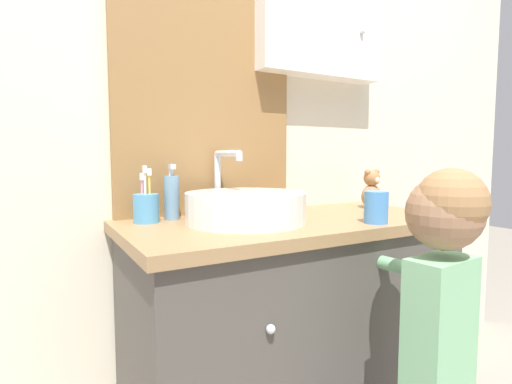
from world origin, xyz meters
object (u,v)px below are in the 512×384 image
object	(u,v)px
teddy_bear	(372,190)
toothbrush_holder	(146,207)
child_figure	(440,308)
drinking_cup	(376,207)
soap_dispenser	(172,197)
sink_basin	(245,206)

from	to	relation	value
teddy_bear	toothbrush_holder	bearing A→B (deg)	173.87
toothbrush_holder	teddy_bear	world-z (taller)	toothbrush_holder
child_figure	drinking_cup	xyz separation A→B (m)	(0.06, 0.28, 0.21)
toothbrush_holder	soap_dispenser	bearing A→B (deg)	12.87
drinking_cup	child_figure	bearing A→B (deg)	-103.05
sink_basin	soap_dispenser	size ratio (longest dim) A/B	2.38
drinking_cup	soap_dispenser	bearing A→B (deg)	143.99
toothbrush_holder	child_figure	bearing A→B (deg)	-49.29
sink_basin	toothbrush_holder	world-z (taller)	sink_basin
drinking_cup	teddy_bear	bearing A→B (deg)	46.36
soap_dispenser	drinking_cup	world-z (taller)	soap_dispenser
soap_dispenser	teddy_bear	distance (m)	0.79
sink_basin	child_figure	size ratio (longest dim) A/B	0.44
toothbrush_holder	soap_dispenser	size ratio (longest dim) A/B	0.99
sink_basin	teddy_bear	size ratio (longest dim) A/B	2.75
child_figure	teddy_bear	distance (m)	0.68
teddy_bear	drinking_cup	size ratio (longest dim) A/B	1.58
soap_dispenser	drinking_cup	xyz separation A→B (m)	(0.53, -0.38, -0.03)
sink_basin	drinking_cup	xyz separation A→B (m)	(0.34, -0.21, -0.00)
soap_dispenser	drinking_cup	size ratio (longest dim) A/B	1.84
sink_basin	child_figure	bearing A→B (deg)	-60.34
sink_basin	teddy_bear	world-z (taller)	sink_basin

